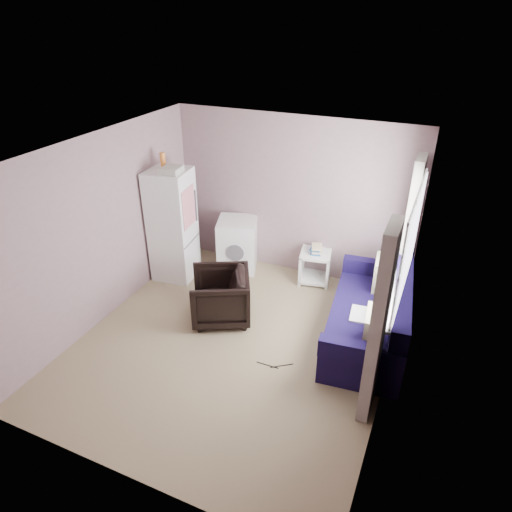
{
  "coord_description": "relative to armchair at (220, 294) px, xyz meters",
  "views": [
    {
      "loc": [
        2.11,
        -4.1,
        3.85
      ],
      "look_at": [
        0.05,
        0.6,
        1.0
      ],
      "focal_mm": 32.0,
      "sensor_mm": 36.0,
      "label": 1
    }
  ],
  "objects": [
    {
      "name": "floor_cables",
      "position": [
        1.04,
        -0.6,
        -0.39
      ],
      "size": [
        0.42,
        0.18,
        0.01
      ],
      "rotation": [
        0.0,
        0.0,
        0.36
      ],
      "color": "black",
      "rests_on": "ground"
    },
    {
      "name": "washing_machine",
      "position": [
        -0.4,
        1.36,
        0.05
      ],
      "size": [
        0.76,
        0.76,
        0.85
      ],
      "rotation": [
        0.0,
        0.0,
        0.33
      ],
      "color": "white",
      "rests_on": "ground"
    },
    {
      "name": "armchair",
      "position": [
        0.0,
        0.0,
        0.0
      ],
      "size": [
        0.98,
        1.01,
        0.79
      ],
      "primitive_type": "imported",
      "rotation": [
        0.0,
        0.0,
        -1.1
      ],
      "color": "black",
      "rests_on": "ground"
    },
    {
      "name": "side_table",
      "position": [
        0.9,
        1.46,
        -0.1
      ],
      "size": [
        0.54,
        0.54,
        0.63
      ],
      "rotation": [
        0.0,
        0.0,
        0.19
      ],
      "color": "white",
      "rests_on": "ground"
    },
    {
      "name": "fridge",
      "position": [
        -1.19,
        0.75,
        0.49
      ],
      "size": [
        0.68,
        0.67,
        1.99
      ],
      "rotation": [
        0.0,
        0.0,
        0.13
      ],
      "color": "white",
      "rests_on": "ground"
    },
    {
      "name": "sofa",
      "position": [
        2.0,
        0.36,
        -0.06
      ],
      "size": [
        1.13,
        2.13,
        0.92
      ],
      "rotation": [
        0.0,
        0.0,
        0.1
      ],
      "color": "#130C38",
      "rests_on": "ground"
    },
    {
      "name": "room",
      "position": [
        0.42,
        -0.42,
        0.86
      ],
      "size": [
        3.84,
        4.24,
        2.54
      ],
      "color": "#988564",
      "rests_on": "ground"
    },
    {
      "name": "window_dressing",
      "position": [
        2.19,
        0.27,
        0.71
      ],
      "size": [
        0.17,
        2.62,
        2.18
      ],
      "color": "white",
      "rests_on": "ground"
    }
  ]
}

